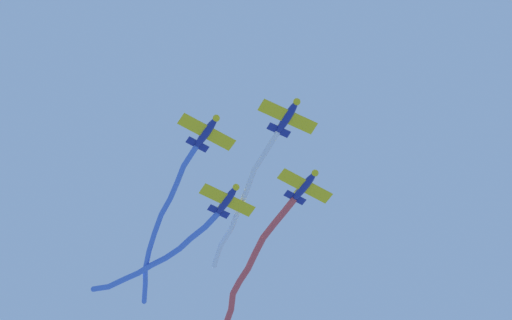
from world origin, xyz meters
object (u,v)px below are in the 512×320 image
airplane_left_wing (305,186)px  airplane_right_wing (207,132)px  airplane_slot (227,200)px  airplane_lead (288,116)px

airplane_left_wing → airplane_right_wing: airplane_right_wing is taller
airplane_right_wing → airplane_slot: airplane_right_wing is taller
airplane_right_wing → airplane_left_wing: bearing=89.2°
airplane_lead → airplane_right_wing: bearing=-131.1°
airplane_left_wing → airplane_slot: (8.32, 4.03, 0.20)m
airplane_lead → airplane_left_wing: airplane_lead is taller
airplane_lead → airplane_left_wing: size_ratio=0.99×
airplane_slot → airplane_left_wing: bearing=46.0°
airplane_left_wing → airplane_slot: 9.24m
airplane_lead → airplane_slot: (12.34, -4.29, -0.20)m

